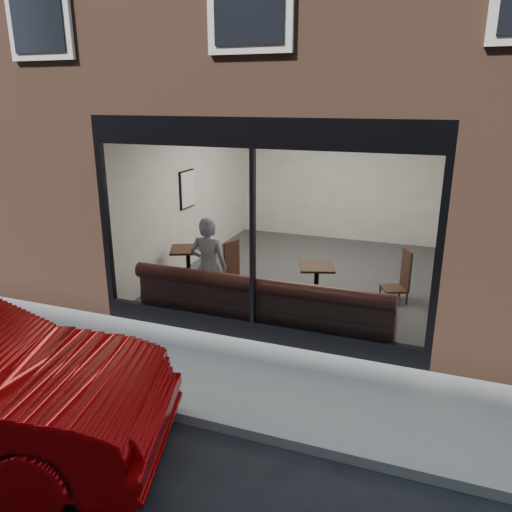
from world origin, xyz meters
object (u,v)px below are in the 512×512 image
at_px(person, 209,267).
at_px(cafe_table_right, 317,267).
at_px(banquette, 262,315).
at_px(cafe_table_left, 188,249).
at_px(cafe_chair_left, 225,275).
at_px(cafe_chair_right, 394,289).

bearing_deg(person, cafe_table_right, -158.99).
height_order(banquette, cafe_table_left, cafe_table_left).
relative_size(cafe_table_left, cafe_chair_left, 1.59).
height_order(cafe_table_left, cafe_chair_right, cafe_table_left).
height_order(person, cafe_table_left, person).
height_order(person, cafe_chair_right, person).
xyz_separation_m(cafe_table_right, cafe_chair_left, (-1.85, 0.34, -0.50)).
xyz_separation_m(cafe_table_left, cafe_table_right, (2.50, -0.14, 0.00)).
relative_size(person, cafe_chair_right, 4.09).
height_order(cafe_table_left, cafe_chair_left, cafe_table_left).
xyz_separation_m(banquette, cafe_table_right, (0.58, 1.08, 0.52)).
distance_m(banquette, person, 1.18).
xyz_separation_m(cafe_chair_left, cafe_chair_right, (3.06, 0.42, 0.00)).
bearing_deg(cafe_table_left, cafe_table_right, -3.25).
height_order(person, cafe_table_right, person).
bearing_deg(cafe_table_right, person, -150.69).
relative_size(banquette, cafe_chair_right, 9.84).
height_order(cafe_table_right, cafe_chair_right, cafe_table_right).
xyz_separation_m(banquette, cafe_table_left, (-1.91, 1.22, 0.52)).
relative_size(cafe_table_right, cafe_chair_right, 1.39).
bearing_deg(person, banquette, 160.63).
distance_m(banquette, cafe_chair_left, 1.90).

